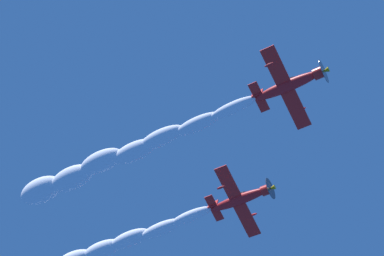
# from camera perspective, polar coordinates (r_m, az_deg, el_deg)

# --- Properties ---
(airplane_lead) EXTENTS (8.72, 8.53, 3.42)m
(airplane_lead) POSITION_cam_1_polar(r_m,az_deg,el_deg) (75.14, 7.92, 3.47)
(airplane_lead) COLOR red
(airplane_left_wingman) EXTENTS (8.62, 8.54, 3.72)m
(airplane_left_wingman) POSITION_cam_1_polar(r_m,az_deg,el_deg) (84.20, 4.00, -5.72)
(airplane_left_wingman) COLOR red
(smoke_trail_lead) EXTENTS (18.37, 28.08, 3.25)m
(smoke_trail_lead) POSITION_cam_1_polar(r_m,az_deg,el_deg) (82.71, -7.24, -2.89)
(smoke_trail_lead) COLOR white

